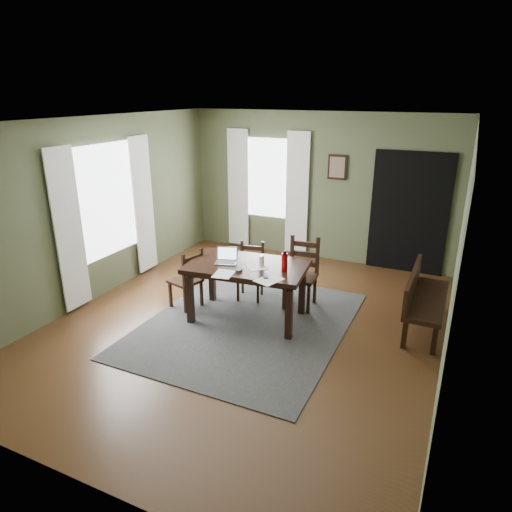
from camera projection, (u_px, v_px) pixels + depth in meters
The scene contains 24 objects.
ground at pixel (247, 324), 6.29m from camera, with size 5.00×6.00×0.01m.
room_shell at pixel (246, 195), 5.67m from camera, with size 5.02×6.02×2.71m.
rug at pixel (247, 324), 6.29m from camera, with size 2.60×3.20×0.01m.
dining_table at pixel (247, 271), 6.22m from camera, with size 1.70×1.14×0.80m.
chair_end at pixel (187, 280), 6.61m from camera, with size 0.48×0.48×0.90m.
chair_back_left at pixel (251, 272), 6.96m from camera, with size 0.46×0.46×0.87m.
chair_back_right at pixel (301, 274), 6.68m from camera, with size 0.48×0.48×1.03m.
bench at pixel (422, 295), 6.03m from camera, with size 0.46×1.44×0.81m.
laptop at pixel (227, 258), 6.25m from camera, with size 0.35×0.32×0.20m.
computer_mouse at pixel (239, 270), 5.93m from camera, with size 0.06×0.10×0.03m, color #3F3F42.
tv_remote at pixel (265, 275), 5.79m from camera, with size 0.05×0.19×0.02m, color black.
drinking_glass at pixel (261, 261), 6.07m from camera, with size 0.07×0.07×0.16m, color silver.
water_bottle at pixel (285, 262), 5.91m from camera, with size 0.11×0.11×0.28m.
paper_b at pixel (269, 280), 5.67m from camera, with size 0.25×0.33×0.00m, color white.
paper_c at pixel (256, 266), 6.11m from camera, with size 0.25×0.32×0.00m, color white.
paper_e at pixel (224, 274), 5.85m from camera, with size 0.24×0.31×0.00m, color white.
window_left at pixel (106, 201), 6.94m from camera, with size 0.01×1.30×1.70m.
window_back at pixel (267, 178), 8.72m from camera, with size 1.00×0.01×1.50m.
curtain_left_near at pixel (69, 231), 6.32m from camera, with size 0.03×0.48×2.30m.
curtain_left_far at pixel (143, 205), 7.72m from camera, with size 0.03×0.48×2.30m.
curtain_back_left at pixel (238, 189), 9.03m from camera, with size 0.44×0.03×2.30m.
curtain_back_right at pixel (297, 194), 8.53m from camera, with size 0.44×0.03×2.30m.
framed_picture at pixel (337, 167), 8.08m from camera, with size 0.34×0.03×0.44m.
doorway_back at pixel (409, 213), 7.81m from camera, with size 1.30×0.03×2.10m.
Camera 1 is at (2.47, -5.01, 3.04)m, focal length 32.00 mm.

